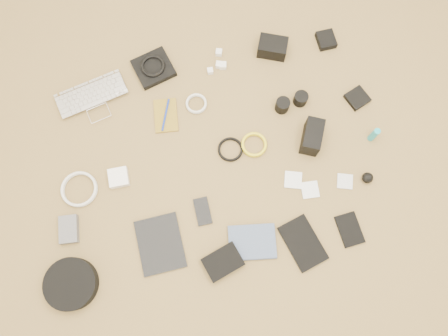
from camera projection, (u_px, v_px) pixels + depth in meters
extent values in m
cube|color=olive|center=(217.00, 164.00, 1.89)|extent=(4.00, 4.00, 0.04)
imported|color=silver|center=(95.00, 103.00, 1.93)|extent=(0.35, 0.28, 0.02)
cube|color=black|center=(154.00, 68.00, 1.97)|extent=(0.20, 0.19, 0.03)
torus|color=black|center=(153.00, 66.00, 1.95)|extent=(0.13, 0.13, 0.01)
cube|color=white|center=(219.00, 65.00, 1.98)|extent=(0.04, 0.04, 0.03)
cube|color=white|center=(223.00, 66.00, 1.97)|extent=(0.04, 0.04, 0.03)
cube|color=white|center=(219.00, 52.00, 1.99)|extent=(0.04, 0.04, 0.03)
cube|color=white|center=(210.00, 71.00, 1.97)|extent=(0.03, 0.03, 0.02)
cube|color=black|center=(272.00, 47.00, 1.97)|extent=(0.15, 0.13, 0.07)
cube|color=black|center=(326.00, 40.00, 2.01)|extent=(0.08, 0.09, 0.03)
cube|color=olive|center=(166.00, 115.00, 1.92)|extent=(0.11, 0.16, 0.01)
cylinder|color=#132B9E|center=(166.00, 115.00, 1.91)|extent=(0.06, 0.14, 0.01)
torus|color=silver|center=(196.00, 104.00, 1.93)|extent=(0.10, 0.10, 0.01)
cylinder|color=black|center=(282.00, 105.00, 1.90)|extent=(0.07, 0.07, 0.07)
cylinder|color=black|center=(301.00, 99.00, 1.92)|extent=(0.06, 0.06, 0.06)
cube|color=black|center=(357.00, 98.00, 1.94)|extent=(0.11, 0.11, 0.02)
cube|color=white|center=(119.00, 178.00, 1.84)|extent=(0.08, 0.08, 0.03)
torus|color=silver|center=(80.00, 189.00, 1.83)|extent=(0.19, 0.19, 0.01)
torus|color=black|center=(230.00, 150.00, 1.88)|extent=(0.13, 0.13, 0.01)
torus|color=yellow|center=(254.00, 145.00, 1.88)|extent=(0.12, 0.12, 0.01)
cube|color=black|center=(312.00, 137.00, 1.85)|extent=(0.12, 0.16, 0.10)
cylinder|color=#1BA0B4|center=(374.00, 135.00, 1.85)|extent=(0.03, 0.03, 0.09)
cube|color=#56565B|center=(69.00, 229.00, 1.78)|extent=(0.08, 0.12, 0.03)
cube|color=black|center=(160.00, 244.00, 1.78)|extent=(0.19, 0.24, 0.01)
cube|color=black|center=(203.00, 211.00, 1.81)|extent=(0.06, 0.12, 0.01)
cube|color=silver|center=(293.00, 180.00, 1.85)|extent=(0.09, 0.09, 0.01)
cube|color=silver|center=(310.00, 190.00, 1.83)|extent=(0.08, 0.08, 0.01)
cube|color=silver|center=(345.00, 181.00, 1.84)|extent=(0.08, 0.08, 0.01)
sphere|color=black|center=(368.00, 178.00, 1.83)|extent=(0.05, 0.05, 0.05)
cylinder|color=black|center=(71.00, 284.00, 1.71)|extent=(0.27, 0.27, 0.06)
cube|color=black|center=(223.00, 262.00, 1.74)|extent=(0.17, 0.15, 0.04)
imported|color=#455574|center=(253.00, 260.00, 1.76)|extent=(0.21, 0.17, 0.02)
cube|color=black|center=(303.00, 243.00, 1.77)|extent=(0.18, 0.23, 0.01)
cube|color=black|center=(350.00, 230.00, 1.79)|extent=(0.10, 0.14, 0.01)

